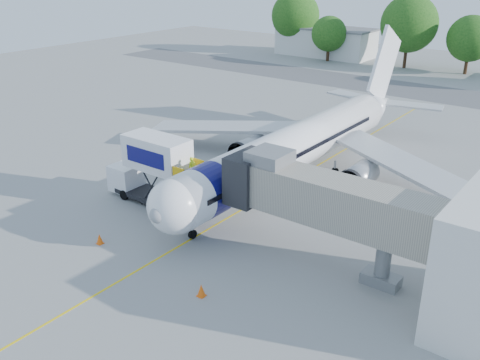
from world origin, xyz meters
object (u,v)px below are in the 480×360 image
Objects in this scene: aircraft at (299,145)px; jet_bridge at (317,198)px; catering_hiloader at (152,170)px; ground_tug at (118,291)px.

jet_bridge is at bearing -54.30° from aircraft.
aircraft reaches higher than catering_hiloader.
ground_tug is (1.60, -21.57, -2.23)m from aircraft.
ground_tug is (-6.40, -10.45, -3.62)m from jet_bridge.
catering_hiloader is at bearing 107.38° from ground_tug.
ground_tug is at bearing -85.77° from aircraft.
aircraft reaches higher than ground_tug.
aircraft is at bearing 74.62° from ground_tug.
jet_bridge is 14.35m from catering_hiloader.
jet_bridge is 1.62× the size of catering_hiloader.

